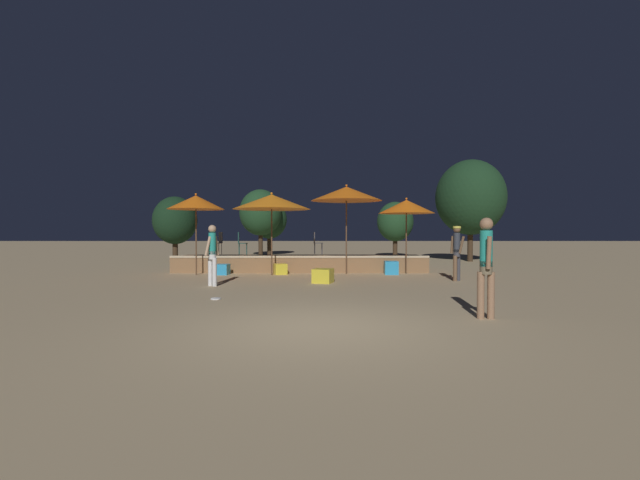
% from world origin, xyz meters
% --- Properties ---
extents(ground_plane, '(120.00, 120.00, 0.00)m').
position_xyz_m(ground_plane, '(0.00, 0.00, 0.00)').
color(ground_plane, tan).
extents(wooden_deck, '(9.94, 2.26, 0.67)m').
position_xyz_m(wooden_deck, '(-0.71, 10.32, 0.30)').
color(wooden_deck, olive).
rests_on(wooden_deck, ground).
extents(patio_umbrella_0, '(2.65, 2.65, 3.35)m').
position_xyz_m(patio_umbrella_0, '(1.06, 8.85, 3.00)').
color(patio_umbrella_0, brown).
rests_on(patio_umbrella_0, ground).
extents(patio_umbrella_1, '(2.06, 2.06, 3.00)m').
position_xyz_m(patio_umbrella_1, '(-4.47, 8.55, 2.66)').
color(patio_umbrella_1, brown).
rests_on(patio_umbrella_1, ground).
extents(patio_umbrella_2, '(2.84, 2.84, 3.03)m').
position_xyz_m(patio_umbrella_2, '(-1.70, 8.53, 2.68)').
color(patio_umbrella_2, brown).
rests_on(patio_umbrella_2, ground).
extents(patio_umbrella_3, '(2.10, 2.10, 2.87)m').
position_xyz_m(patio_umbrella_3, '(3.34, 9.04, 2.53)').
color(patio_umbrella_3, brown).
rests_on(patio_umbrella_3, ground).
extents(cube_seat_0, '(0.71, 0.71, 0.44)m').
position_xyz_m(cube_seat_0, '(0.17, 6.17, 0.22)').
color(cube_seat_0, yellow).
rests_on(cube_seat_0, ground).
extents(cube_seat_1, '(0.52, 0.52, 0.39)m').
position_xyz_m(cube_seat_1, '(-3.54, 8.63, 0.20)').
color(cube_seat_1, '#2D9EDB').
rests_on(cube_seat_1, ground).
extents(cube_seat_2, '(0.51, 0.51, 0.49)m').
position_xyz_m(cube_seat_2, '(2.72, 8.73, 0.25)').
color(cube_seat_2, '#2D9EDB').
rests_on(cube_seat_2, ground).
extents(cube_seat_3, '(0.56, 0.56, 0.40)m').
position_xyz_m(cube_seat_3, '(-1.40, 8.74, 0.20)').
color(cube_seat_3, yellow).
rests_on(cube_seat_3, ground).
extents(person_0, '(0.38, 0.45, 1.78)m').
position_xyz_m(person_0, '(4.49, 6.67, 1.02)').
color(person_0, brown).
rests_on(person_0, ground).
extents(person_1, '(0.31, 0.53, 1.86)m').
position_xyz_m(person_1, '(3.13, 0.74, 1.04)').
color(person_1, '#997051').
rests_on(person_1, ground).
extents(person_2, '(0.36, 0.52, 1.79)m').
position_xyz_m(person_2, '(-3.08, 5.39, 0.99)').
color(person_2, white).
rests_on(person_2, ground).
extents(bistro_chair_0, '(0.48, 0.47, 0.90)m').
position_xyz_m(bistro_chair_0, '(-4.07, 10.35, 1.21)').
color(bistro_chair_0, '#47474C').
rests_on(bistro_chair_0, wooden_deck).
extents(bistro_chair_1, '(0.40, 0.40, 0.90)m').
position_xyz_m(bistro_chair_1, '(-0.08, 10.36, 1.21)').
color(bistro_chair_1, '#47474C').
rests_on(bistro_chair_1, wooden_deck).
extents(bistro_chair_2, '(0.41, 0.40, 0.90)m').
position_xyz_m(bistro_chair_2, '(-3.13, 10.13, 1.21)').
color(bistro_chair_2, '#1E4C47').
rests_on(bistro_chair_2, wooden_deck).
extents(frisbee_disc, '(0.24, 0.24, 0.03)m').
position_xyz_m(frisbee_disc, '(-2.39, 2.95, 0.02)').
color(frisbee_disc, white).
rests_on(frisbee_disc, ground).
extents(background_tree_0, '(2.21, 2.21, 3.40)m').
position_xyz_m(background_tree_0, '(4.69, 19.12, 2.17)').
color(background_tree_0, '#3D2B1C').
rests_on(background_tree_0, ground).
extents(background_tree_1, '(3.59, 3.59, 5.35)m').
position_xyz_m(background_tree_1, '(8.00, 15.41, 3.37)').
color(background_tree_1, '#3D2B1C').
rests_on(background_tree_1, ground).
extents(background_tree_2, '(2.39, 2.39, 3.71)m').
position_xyz_m(background_tree_2, '(-3.38, 21.90, 2.38)').
color(background_tree_2, '#3D2B1C').
rests_on(background_tree_2, ground).
extents(background_tree_3, '(2.73, 2.73, 4.31)m').
position_xyz_m(background_tree_3, '(-3.79, 20.67, 2.80)').
color(background_tree_3, '#3D2B1C').
rests_on(background_tree_3, ground).
extents(background_tree_4, '(2.30, 2.30, 3.44)m').
position_xyz_m(background_tree_4, '(-7.62, 15.54, 2.16)').
color(background_tree_4, '#3D2B1C').
rests_on(background_tree_4, ground).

